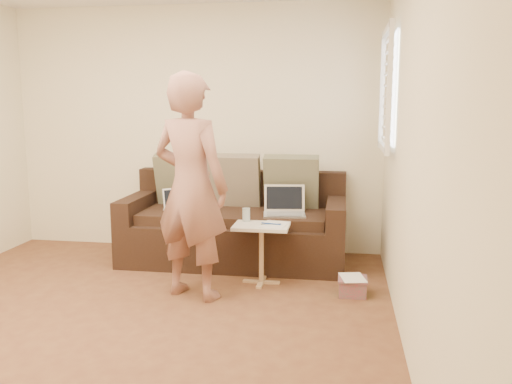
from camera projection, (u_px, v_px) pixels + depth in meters
floor at (114, 329)px, 3.85m from camera, size 4.50×4.50×0.00m
wall_back at (195, 130)px, 5.82m from camera, size 4.00×0.00×4.00m
wall_right at (413, 151)px, 3.32m from camera, size 0.00×4.50×4.50m
window_blinds at (388, 90)px, 4.72m from camera, size 0.12×0.88×1.08m
sofa at (234, 220)px, 5.42m from camera, size 2.20×0.95×0.85m
pillow_left at (182, 179)px, 5.68m from camera, size 0.55×0.29×0.57m
pillow_mid at (234, 181)px, 5.59m from camera, size 0.55×0.27×0.57m
pillow_right at (291, 182)px, 5.49m from camera, size 0.55×0.28×0.57m
laptop_silver at (284, 215)px, 5.19m from camera, size 0.43×0.34×0.26m
laptop_white at (181, 211)px, 5.42m from camera, size 0.37×0.36×0.22m
person at (191, 187)px, 4.37m from camera, size 0.78×0.64×1.84m
side_table at (261, 254)px, 4.78m from camera, size 0.48×0.34×0.53m
drinking_glass at (246, 215)px, 4.87m from camera, size 0.07×0.07×0.12m
scissors at (271, 224)px, 4.73m from camera, size 0.18×0.10×0.02m
paper_on_table at (274, 225)px, 4.74m from camera, size 0.25×0.33×0.00m
striped_box at (352, 286)px, 4.52m from camera, size 0.24×0.24×0.15m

